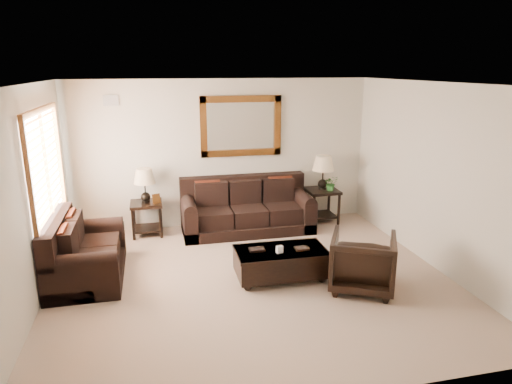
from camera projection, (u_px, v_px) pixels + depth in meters
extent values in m
cube|color=gray|center=(252.00, 280.00, 6.43)|extent=(5.50, 5.00, 0.01)
cube|color=white|center=(252.00, 83.00, 5.71)|extent=(5.50, 5.00, 0.01)
cube|color=beige|center=(223.00, 154.00, 8.42)|extent=(5.50, 0.01, 2.70)
cube|color=beige|center=(318.00, 264.00, 3.72)|extent=(5.50, 0.01, 2.70)
cube|color=beige|center=(29.00, 201.00, 5.47)|extent=(0.01, 5.00, 2.70)
cube|color=beige|center=(435.00, 177.00, 6.67)|extent=(0.01, 5.00, 2.70)
cube|color=white|center=(44.00, 169.00, 6.27)|extent=(0.01, 1.80, 1.50)
cube|color=brown|center=(39.00, 110.00, 6.07)|extent=(0.06, 1.96, 0.08)
cube|color=brown|center=(53.00, 223.00, 6.49)|extent=(0.06, 1.96, 0.08)
cube|color=brown|center=(30.00, 185.00, 5.39)|extent=(0.06, 0.08, 1.50)
cube|color=brown|center=(59.00, 156.00, 7.16)|extent=(0.06, 0.08, 1.50)
cube|color=brown|center=(47.00, 168.00, 6.28)|extent=(0.05, 0.05, 1.50)
cube|color=#512710|center=(241.00, 126.00, 8.33)|extent=(1.50, 0.06, 1.10)
cube|color=white|center=(241.00, 126.00, 8.34)|extent=(1.26, 0.01, 0.86)
cube|color=#999999|center=(111.00, 100.00, 7.72)|extent=(0.25, 0.02, 0.18)
cube|color=black|center=(247.00, 226.00, 8.34)|extent=(2.33, 1.01, 0.19)
cube|color=black|center=(243.00, 187.00, 8.53)|extent=(2.33, 0.23, 0.48)
cube|color=black|center=(213.00, 216.00, 8.12)|extent=(0.60, 0.83, 0.29)
cube|color=black|center=(247.00, 213.00, 8.25)|extent=(0.60, 0.83, 0.29)
cube|color=black|center=(280.00, 211.00, 8.39)|extent=(0.60, 0.83, 0.29)
cube|color=black|center=(189.00, 220.00, 8.06)|extent=(0.23, 1.01, 0.56)
cylinder|color=black|center=(188.00, 205.00, 7.98)|extent=(0.23, 0.99, 0.23)
cube|color=black|center=(302.00, 212.00, 8.51)|extent=(0.23, 1.01, 0.56)
cylinder|color=black|center=(302.00, 197.00, 8.44)|extent=(0.23, 0.99, 0.23)
cube|color=maroon|center=(208.00, 193.00, 8.20)|extent=(0.45, 0.20, 0.46)
cube|color=maroon|center=(280.00, 188.00, 8.50)|extent=(0.45, 0.20, 0.46)
cube|color=black|center=(89.00, 271.00, 6.49)|extent=(0.96, 1.61, 0.18)
cube|color=black|center=(56.00, 234.00, 6.26)|extent=(0.22, 1.61, 0.45)
cube|color=black|center=(86.00, 265.00, 6.16)|extent=(0.79, 0.56, 0.27)
cube|color=black|center=(91.00, 248.00, 6.71)|extent=(0.79, 0.56, 0.27)
cube|color=black|center=(81.00, 282.00, 5.79)|extent=(0.96, 0.22, 0.53)
cylinder|color=black|center=(79.00, 262.00, 5.72)|extent=(0.94, 0.22, 0.22)
cube|color=black|center=(93.00, 242.00, 7.10)|extent=(0.96, 0.22, 0.53)
cylinder|color=black|center=(91.00, 226.00, 7.03)|extent=(0.94, 0.22, 0.22)
cube|color=maroon|center=(67.00, 243.00, 5.98)|extent=(0.19, 0.42, 0.44)
cube|color=maroon|center=(75.00, 225.00, 6.62)|extent=(0.19, 0.42, 0.44)
cube|color=black|center=(146.00, 204.00, 8.02)|extent=(0.55, 0.55, 0.05)
cube|color=black|center=(148.00, 228.00, 8.14)|extent=(0.47, 0.47, 0.03)
cylinder|color=black|center=(133.00, 225.00, 7.83)|extent=(0.05, 0.05, 0.55)
cylinder|color=black|center=(161.00, 223.00, 7.93)|extent=(0.05, 0.05, 0.55)
cylinder|color=black|center=(134.00, 217.00, 8.27)|extent=(0.05, 0.05, 0.55)
cylinder|color=black|center=(160.00, 215.00, 8.37)|extent=(0.05, 0.05, 0.55)
sphere|color=black|center=(146.00, 197.00, 7.99)|extent=(0.17, 0.17, 0.17)
cylinder|color=black|center=(145.00, 187.00, 7.94)|extent=(0.02, 0.02, 0.36)
cone|color=#CEB389|center=(144.00, 176.00, 7.89)|extent=(0.38, 0.38, 0.26)
cube|color=#512710|center=(156.00, 199.00, 7.94)|extent=(0.15, 0.10, 0.17)
cube|color=black|center=(322.00, 191.00, 8.71)|extent=(0.59, 0.59, 0.05)
cube|color=black|center=(321.00, 215.00, 8.83)|extent=(0.50, 0.50, 0.03)
cylinder|color=black|center=(314.00, 211.00, 8.50)|extent=(0.05, 0.05, 0.59)
cylinder|color=black|center=(339.00, 210.00, 8.61)|extent=(0.05, 0.05, 0.59)
cylinder|color=black|center=(305.00, 204.00, 8.97)|extent=(0.05, 0.05, 0.59)
cylinder|color=black|center=(329.00, 202.00, 9.08)|extent=(0.05, 0.05, 0.59)
sphere|color=black|center=(323.00, 184.00, 8.67)|extent=(0.18, 0.18, 0.18)
cylinder|color=black|center=(323.00, 174.00, 8.62)|extent=(0.03, 0.03, 0.38)
cone|color=#CEB389|center=(323.00, 163.00, 8.56)|extent=(0.41, 0.41, 0.28)
sphere|color=black|center=(248.00, 287.00, 6.13)|extent=(0.12, 0.12, 0.12)
sphere|color=black|center=(322.00, 279.00, 6.36)|extent=(0.12, 0.12, 0.12)
sphere|color=black|center=(241.00, 271.00, 6.58)|extent=(0.12, 0.12, 0.12)
sphere|color=black|center=(310.00, 265.00, 6.81)|extent=(0.12, 0.12, 0.12)
cube|color=black|center=(281.00, 261.00, 6.42)|extent=(1.26, 0.69, 0.35)
cube|color=black|center=(281.00, 251.00, 6.38)|extent=(1.29, 0.70, 0.04)
cube|color=black|center=(257.00, 250.00, 6.34)|extent=(0.21, 0.15, 0.03)
cube|color=black|center=(302.00, 248.00, 6.38)|extent=(0.19, 0.14, 0.02)
cube|color=white|center=(280.00, 249.00, 6.26)|extent=(0.10, 0.08, 0.10)
imported|color=black|center=(363.00, 259.00, 6.08)|extent=(1.08, 1.06, 0.85)
imported|color=#23561D|center=(331.00, 185.00, 8.60)|extent=(0.27, 0.30, 0.22)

